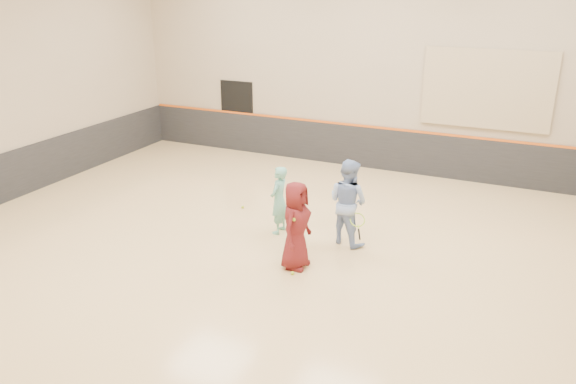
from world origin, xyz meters
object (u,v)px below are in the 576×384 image
at_px(girl, 279,200).
at_px(young_man, 296,225).
at_px(instructor, 348,202).
at_px(spare_racket, 286,208).

distance_m(girl, young_man, 1.59).
bearing_deg(girl, instructor, 95.25).
relative_size(girl, instructor, 0.83).
distance_m(girl, instructor, 1.49).
bearing_deg(girl, young_man, 37.06).
bearing_deg(spare_racket, young_man, -61.54).
bearing_deg(young_man, instructor, -19.48).
bearing_deg(instructor, girl, 25.16).
height_order(girl, young_man, young_man).
height_order(instructor, spare_racket, instructor).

